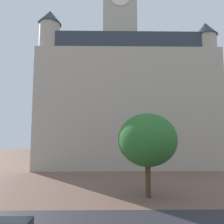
% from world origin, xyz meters
% --- Properties ---
extents(landmark_building, '(25.33, 13.28, 34.04)m').
position_xyz_m(landmark_building, '(2.33, 32.98, 10.21)').
color(landmark_building, '#B2A893').
rests_on(landmark_building, ground_plane).
extents(tree_curb_far, '(4.47, 4.47, 6.25)m').
position_xyz_m(tree_curb_far, '(2.69, 15.68, 4.22)').
color(tree_curb_far, '#4C3823').
rests_on(tree_curb_far, ground_plane).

